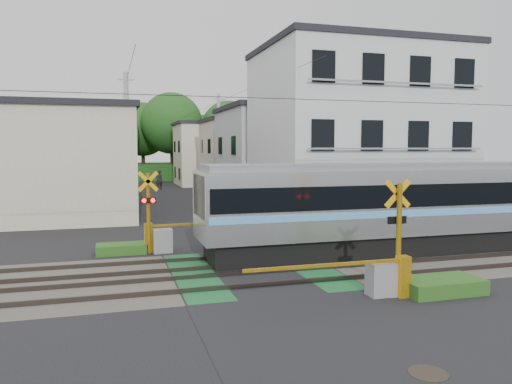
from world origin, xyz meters
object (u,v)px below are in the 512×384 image
object	(u,v)px
manhole_cover	(428,374)
pedestrian	(159,180)
crossing_signal_far	(160,234)
crossing_signal_near	(385,270)
apartment_block	(355,135)

from	to	relation	value
manhole_cover	pedestrian	bearing A→B (deg)	91.08
crossing_signal_far	crossing_signal_near	bearing A→B (deg)	-54.71
crossing_signal_far	manhole_cover	distance (m)	12.11
apartment_block	manhole_cover	bearing A→B (deg)	-113.58
crossing_signal_near	crossing_signal_far	distance (m)	8.95
crossing_signal_far	pedestrian	bearing A→B (deg)	84.73
crossing_signal_near	pedestrian	size ratio (longest dim) A/B	2.52
pedestrian	manhole_cover	xyz separation A→B (m)	(0.77, -40.99, -0.93)
crossing_signal_near	crossing_signal_far	size ratio (longest dim) A/B	1.00
crossing_signal_near	manhole_cover	bearing A→B (deg)	-111.57
crossing_signal_near	apartment_block	size ratio (longest dim) A/B	0.46
apartment_block	crossing_signal_near	bearing A→B (deg)	-114.22
crossing_signal_far	pedestrian	world-z (taller)	crossing_signal_far
crossing_signal_near	apartment_block	world-z (taller)	apartment_block
apartment_block	pedestrian	xyz separation A→B (m)	(-8.37, 23.57, -3.72)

